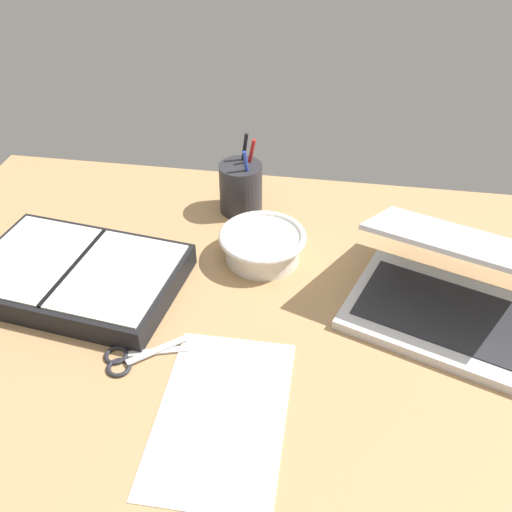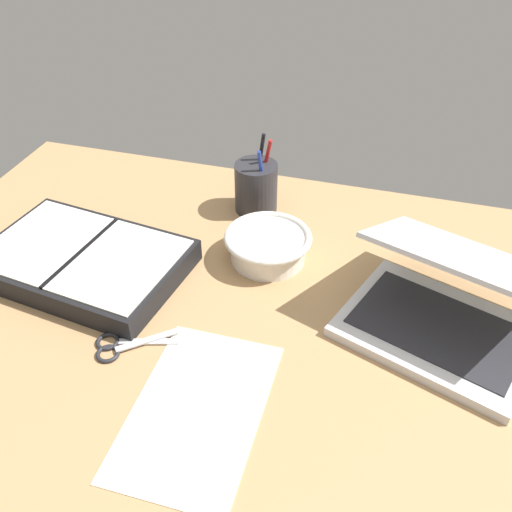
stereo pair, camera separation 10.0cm
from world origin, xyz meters
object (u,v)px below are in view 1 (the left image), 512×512
at_px(bowl, 263,245).
at_px(scissors, 128,359).
at_px(laptop, 447,289).
at_px(pen_cup, 241,187).
at_px(planner, 77,275).

bearing_deg(bowl, scissors, -120.54).
relative_size(bowl, scissors, 1.27).
height_order(laptop, pen_cup, pen_cup).
xyz_separation_m(bowl, pen_cup, (-0.07, 0.16, 0.02)).
relative_size(pen_cup, planner, 0.42).
bearing_deg(scissors, planner, 104.45).
distance_m(pen_cup, planner, 0.39).
bearing_deg(laptop, planner, -157.11).
height_order(bowl, scissors, bowl).
relative_size(bowl, pen_cup, 1.00).
distance_m(laptop, planner, 0.66).
xyz_separation_m(pen_cup, planner, (-0.25, -0.30, -0.03)).
height_order(laptop, planner, laptop).
height_order(pen_cup, planner, pen_cup).
relative_size(bowl, planner, 0.42).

